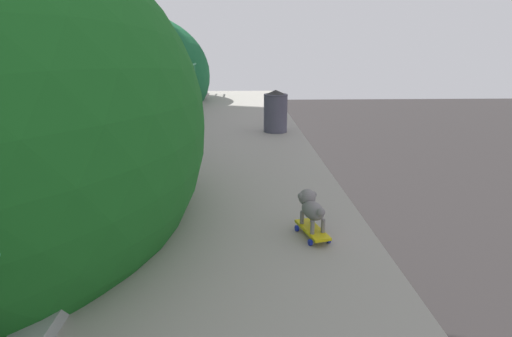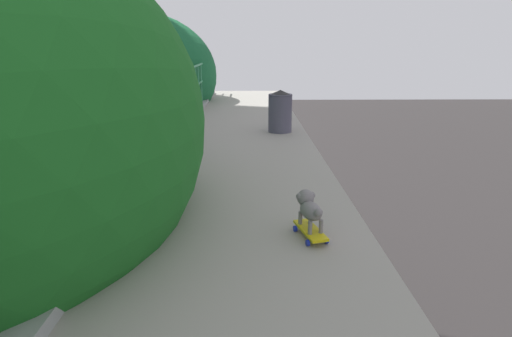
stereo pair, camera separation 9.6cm
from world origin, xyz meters
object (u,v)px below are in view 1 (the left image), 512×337
object	(u,v)px
car_yellow_cab_fifth	(72,282)
car_silver_sixth	(13,232)
city_bus	(106,131)
litter_bin	(276,111)
small_dog	(311,206)
toy_skateboard	(312,230)
car_grey_seventh	(122,201)

from	to	relation	value
car_yellow_cab_fifth	car_silver_sixth	distance (m)	5.28
car_silver_sixth	city_bus	xyz separation A→B (m)	(-0.31, 13.51, 1.28)
city_bus	litter_bin	distance (m)	23.55
small_dog	litter_bin	world-z (taller)	litter_bin
car_silver_sixth	toy_skateboard	distance (m)	16.27
toy_skateboard	city_bus	bearing A→B (deg)	110.99
car_yellow_cab_fifth	city_bus	size ratio (longest dim) A/B	0.38
car_silver_sixth	small_dog	world-z (taller)	small_dog
car_yellow_cab_fifth	toy_skateboard	size ratio (longest dim) A/B	8.89
car_yellow_cab_fifth	small_dog	bearing A→B (deg)	-54.54
car_silver_sixth	litter_bin	world-z (taller)	litter_bin
car_yellow_cab_fifth	car_silver_sixth	xyz separation A→B (m)	(-3.67, 3.80, -0.02)
car_grey_seventh	small_dog	world-z (taller)	small_dog
car_grey_seventh	city_bus	world-z (taller)	city_bus
car_silver_sixth	litter_bin	bearing A→B (deg)	-37.69
car_silver_sixth	small_dog	distance (m)	16.29
toy_skateboard	litter_bin	distance (m)	4.65
toy_skateboard	car_grey_seventh	bearing A→B (deg)	111.86
car_grey_seventh	litter_bin	world-z (taller)	litter_bin
toy_skateboard	litter_bin	bearing A→B (deg)	89.22
car_grey_seventh	small_dog	size ratio (longest dim) A/B	9.89
city_bus	car_yellow_cab_fifth	bearing A→B (deg)	-77.08
city_bus	car_grey_seventh	bearing A→B (deg)	-70.34
toy_skateboard	litter_bin	size ratio (longest dim) A/B	0.59
car_silver_sixth	car_grey_seventh	distance (m)	4.72
toy_skateboard	small_dog	size ratio (longest dim) A/B	1.14
car_yellow_cab_fifth	city_bus	bearing A→B (deg)	102.92
car_yellow_cab_fifth	toy_skateboard	bearing A→B (deg)	-54.67
car_grey_seventh	car_silver_sixth	bearing A→B (deg)	-134.81
car_yellow_cab_fifth	car_grey_seventh	xyz separation A→B (m)	(-0.34, 7.15, -0.05)
car_silver_sixth	litter_bin	distance (m)	13.40
car_yellow_cab_fifth	toy_skateboard	world-z (taller)	toy_skateboard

